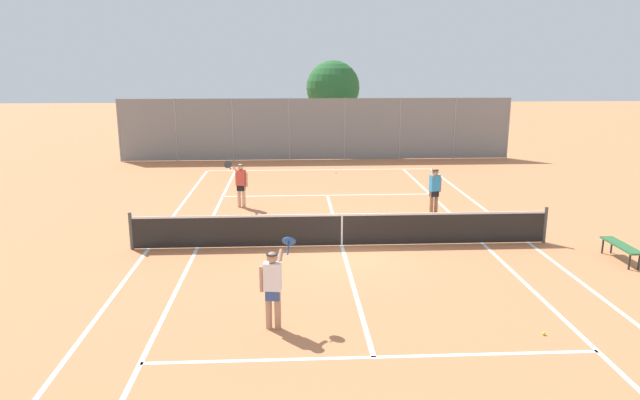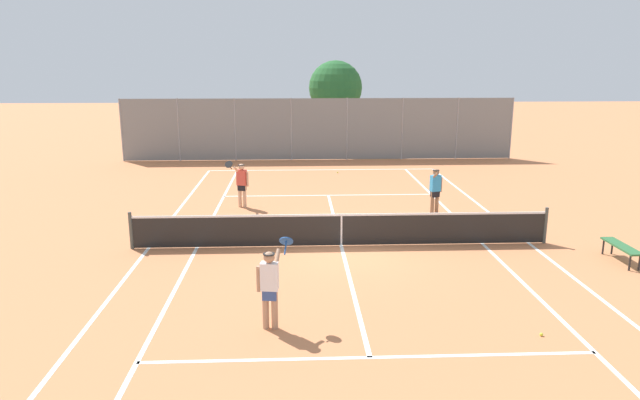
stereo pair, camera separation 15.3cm
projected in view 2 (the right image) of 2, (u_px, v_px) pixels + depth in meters
ground_plane at (341, 246)px, 16.42m from camera, size 120.00×120.00×0.00m
court_line_markings at (341, 246)px, 16.42m from camera, size 11.10×23.90×0.01m
tennis_net at (341, 229)px, 16.30m from camera, size 12.00×0.10×1.07m
player_near_side at (270, 284)px, 11.13m from camera, size 0.74×0.72×1.77m
player_far_left at (242, 182)px, 20.58m from camera, size 0.81×0.70×1.77m
player_far_right at (435, 189)px, 19.62m from camera, size 0.44×0.55×1.60m
loose_tennis_ball_0 at (338, 172)px, 27.14m from camera, size 0.07×0.07×0.07m
loose_tennis_ball_1 at (541, 334)px, 11.00m from camera, size 0.07×0.07×0.07m
loose_tennis_ball_2 at (282, 228)px, 18.07m from camera, size 0.07×0.07×0.07m
courtside_bench at (622, 247)px, 14.99m from camera, size 0.36×1.50×0.47m
back_fence at (319, 129)px, 30.50m from camera, size 20.99×0.08×3.31m
tree_behind_left at (335, 89)px, 33.16m from camera, size 3.11×3.11×5.26m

